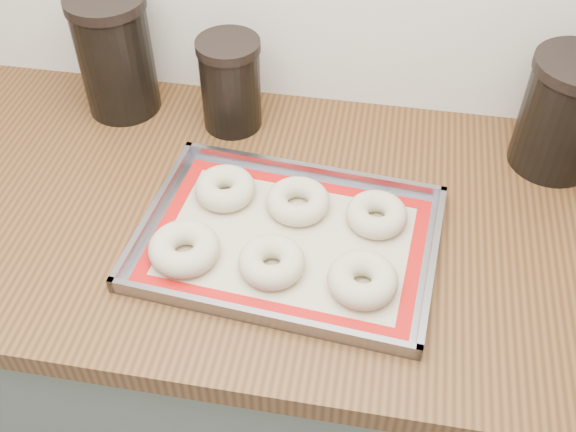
% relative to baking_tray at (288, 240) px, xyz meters
% --- Properties ---
extents(cabinet, '(3.00, 0.65, 0.86)m').
position_rel_baking_tray_xyz_m(cabinet, '(0.02, 0.07, -0.48)').
color(cabinet, '#566256').
rests_on(cabinet, floor).
extents(countertop, '(3.06, 0.68, 0.04)m').
position_rel_baking_tray_xyz_m(countertop, '(0.02, 0.07, -0.03)').
color(countertop, brown).
rests_on(countertop, cabinet).
extents(baking_tray, '(0.49, 0.37, 0.03)m').
position_rel_baking_tray_xyz_m(baking_tray, '(0.00, 0.00, 0.00)').
color(baking_tray, gray).
rests_on(baking_tray, countertop).
extents(baking_mat, '(0.44, 0.33, 0.00)m').
position_rel_baking_tray_xyz_m(baking_mat, '(0.00, 0.00, -0.00)').
color(baking_mat, '#C6B793').
rests_on(baking_mat, baking_tray).
extents(bagel_front_left, '(0.13, 0.13, 0.04)m').
position_rel_baking_tray_xyz_m(bagel_front_left, '(-0.15, -0.06, 0.02)').
color(bagel_front_left, beige).
rests_on(bagel_front_left, baking_mat).
extents(bagel_front_mid, '(0.11, 0.11, 0.04)m').
position_rel_baking_tray_xyz_m(bagel_front_mid, '(-0.01, -0.06, 0.02)').
color(bagel_front_mid, beige).
rests_on(bagel_front_mid, baking_mat).
extents(bagel_front_right, '(0.11, 0.11, 0.04)m').
position_rel_baking_tray_xyz_m(bagel_front_right, '(0.12, -0.07, 0.02)').
color(bagel_front_right, beige).
rests_on(bagel_front_right, baking_mat).
extents(bagel_back_left, '(0.11, 0.11, 0.04)m').
position_rel_baking_tray_xyz_m(bagel_back_left, '(-0.12, 0.08, 0.02)').
color(bagel_back_left, beige).
rests_on(bagel_back_left, baking_mat).
extents(bagel_back_mid, '(0.12, 0.12, 0.04)m').
position_rel_baking_tray_xyz_m(bagel_back_mid, '(0.00, 0.07, 0.02)').
color(bagel_back_mid, beige).
rests_on(bagel_back_mid, baking_mat).
extents(bagel_back_right, '(0.11, 0.11, 0.04)m').
position_rel_baking_tray_xyz_m(bagel_back_right, '(0.13, 0.06, 0.02)').
color(bagel_back_right, beige).
rests_on(bagel_back_right, baking_mat).
extents(canister_left, '(0.14, 0.14, 0.23)m').
position_rel_baking_tray_xyz_m(canister_left, '(-0.38, 0.30, 0.11)').
color(canister_left, black).
rests_on(canister_left, countertop).
extents(canister_mid, '(0.11, 0.11, 0.18)m').
position_rel_baking_tray_xyz_m(canister_mid, '(-0.16, 0.28, 0.08)').
color(canister_mid, black).
rests_on(canister_mid, countertop).
extents(canister_right, '(0.15, 0.15, 0.21)m').
position_rel_baking_tray_xyz_m(canister_right, '(0.42, 0.28, 0.10)').
color(canister_right, black).
rests_on(canister_right, countertop).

